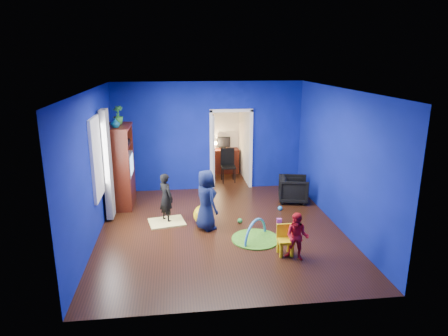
{
  "coord_description": "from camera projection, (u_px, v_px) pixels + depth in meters",
  "views": [
    {
      "loc": [
        -0.88,
        -7.68,
        3.51
      ],
      "look_at": [
        0.12,
        0.4,
        1.23
      ],
      "focal_mm": 32.0,
      "sensor_mm": 36.0,
      "label": 1
    }
  ],
  "objects": [
    {
      "name": "curtain",
      "position": [
        107.0,
        165.0,
        8.64
      ],
      "size": [
        0.14,
        0.42,
        2.4
      ],
      "primitive_type": "cube",
      "color": "slate",
      "rests_on": "floor"
    },
    {
      "name": "toddler_red",
      "position": [
        297.0,
        237.0,
        7.06
      ],
      "size": [
        0.53,
        0.49,
        0.87
      ],
      "primitive_type": "imported",
      "rotation": [
        0.0,
        0.0,
        -0.51
      ],
      "color": "red",
      "rests_on": "floor"
    },
    {
      "name": "yellow_blanket",
      "position": [
        167.0,
        222.0,
        8.73
      ],
      "size": [
        0.85,
        0.74,
        0.03
      ],
      "primitive_type": "cube",
      "rotation": [
        0.0,
        0.0,
        0.2
      ],
      "color": "#F2E07A",
      "rests_on": "floor"
    },
    {
      "name": "toy_0",
      "position": [
        279.0,
        231.0,
        8.19
      ],
      "size": [
        0.1,
        0.08,
        0.1
      ],
      "primitive_type": "cube",
      "color": "red",
      "rests_on": "floor"
    },
    {
      "name": "child_black",
      "position": [
        166.0,
        198.0,
        8.68
      ],
      "size": [
        0.45,
        0.48,
        1.1
      ],
      "primitive_type": "imported",
      "rotation": [
        0.0,
        0.0,
        2.23
      ],
      "color": "black",
      "rests_on": "floor"
    },
    {
      "name": "child_navy",
      "position": [
        206.0,
        200.0,
        8.27
      ],
      "size": [
        0.64,
        0.74,
        1.28
      ],
      "primitive_type": "imported",
      "rotation": [
        0.0,
        0.0,
        2.02
      ],
      "color": "#10133B",
      "rests_on": "floor"
    },
    {
      "name": "alcove",
      "position": [
        227.0,
        137.0,
        11.59
      ],
      "size": [
        1.0,
        1.75,
        2.5
      ],
      "primitive_type": null,
      "color": "silver",
      "rests_on": "floor"
    },
    {
      "name": "potted_plant",
      "position": [
        118.0,
        115.0,
        9.44
      ],
      "size": [
        0.29,
        0.29,
        0.43
      ],
      "primitive_type": "imported",
      "rotation": [
        0.0,
        0.0,
        -0.22
      ],
      "color": "#318630",
      "rests_on": "tv_armoire"
    },
    {
      "name": "desk_monitor",
      "position": [
        224.0,
        142.0,
        12.39
      ],
      "size": [
        0.4,
        0.05,
        0.32
      ],
      "primitive_type": "cube",
      "color": "black",
      "rests_on": "study_desk"
    },
    {
      "name": "book_shelf",
      "position": [
        224.0,
        107.0,
        12.09
      ],
      "size": [
        0.88,
        0.24,
        0.04
      ],
      "primitive_type": "cube",
      "color": "white",
      "rests_on": "study_desk"
    },
    {
      "name": "doorway",
      "position": [
        231.0,
        151.0,
        10.81
      ],
      "size": [
        1.16,
        0.1,
        2.1
      ],
      "primitive_type": "cube",
      "color": "white",
      "rests_on": "floor"
    },
    {
      "name": "armchair",
      "position": [
        293.0,
        189.0,
        9.94
      ],
      "size": [
        0.84,
        0.82,
        0.64
      ],
      "primitive_type": "imported",
      "rotation": [
        0.0,
        0.0,
        1.36
      ],
      "color": "black",
      "rests_on": "floor"
    },
    {
      "name": "tv_armoire",
      "position": [
        120.0,
        166.0,
        9.55
      ],
      "size": [
        0.58,
        1.14,
        1.96
      ],
      "primitive_type": "cube",
      "color": "#3E100A",
      "rests_on": "floor"
    },
    {
      "name": "wall_back",
      "position": [
        209.0,
        137.0,
        10.63
      ],
      "size": [
        5.0,
        0.02,
        2.9
      ],
      "primitive_type": "cube",
      "color": "navy",
      "rests_on": "floor"
    },
    {
      "name": "wall_front",
      "position": [
        244.0,
        215.0,
        5.37
      ],
      "size": [
        5.0,
        0.02,
        2.9
      ],
      "primitive_type": "cube",
      "color": "navy",
      "rests_on": "floor"
    },
    {
      "name": "folding_chair",
      "position": [
        228.0,
        166.0,
        11.49
      ],
      "size": [
        0.4,
        0.4,
        0.92
      ],
      "primitive_type": "cube",
      "color": "black",
      "rests_on": "floor"
    },
    {
      "name": "window_left",
      "position": [
        96.0,
        158.0,
        8.02
      ],
      "size": [
        0.03,
        0.95,
        1.55
      ],
      "primitive_type": "cube",
      "color": "white",
      "rests_on": "wall_left"
    },
    {
      "name": "toy_3",
      "position": [
        279.0,
        221.0,
        8.71
      ],
      "size": [
        0.1,
        0.08,
        0.1
      ],
      "primitive_type": "cube",
      "color": "#CC4CAD",
      "rests_on": "floor"
    },
    {
      "name": "kid_chair",
      "position": [
        285.0,
        242.0,
        7.28
      ],
      "size": [
        0.28,
        0.28,
        0.5
      ],
      "primitive_type": "cube",
      "rotation": [
        0.0,
        0.0,
        -0.01
      ],
      "color": "yellow",
      "rests_on": "floor"
    },
    {
      "name": "floor",
      "position": [
        221.0,
        230.0,
        8.39
      ],
      "size": [
        5.0,
        5.5,
        0.01
      ],
      "primitive_type": "cube",
      "color": "black",
      "rests_on": "ground"
    },
    {
      "name": "toy_arch",
      "position": [
        255.0,
        239.0,
        7.92
      ],
      "size": [
        0.59,
        0.68,
        0.85
      ],
      "primitive_type": "torus",
      "rotation": [
        1.57,
        0.0,
        0.87
      ],
      "color": "#3F8CD8",
      "rests_on": "floor"
    },
    {
      "name": "hopper_ball",
      "position": [
        203.0,
        215.0,
        8.62
      ],
      "size": [
        0.42,
        0.42,
        0.42
      ],
      "primitive_type": "sphere",
      "color": "yellow",
      "rests_on": "floor"
    },
    {
      "name": "wall_right",
      "position": [
        340.0,
        159.0,
        8.29
      ],
      "size": [
        0.02,
        5.5,
        2.9
      ],
      "primitive_type": "cube",
      "color": "navy",
      "rests_on": "floor"
    },
    {
      "name": "ceiling",
      "position": [
        220.0,
        90.0,
        7.61
      ],
      "size": [
        5.0,
        5.5,
        0.01
      ],
      "primitive_type": "cube",
      "color": "white",
      "rests_on": "wall_back"
    },
    {
      "name": "play_mat",
      "position": [
        255.0,
        239.0,
        7.93
      ],
      "size": [
        0.95,
        0.95,
        0.03
      ],
      "primitive_type": "cylinder",
      "color": "green",
      "rests_on": "floor"
    },
    {
      "name": "study_desk",
      "position": [
        224.0,
        161.0,
        12.43
      ],
      "size": [
        0.88,
        0.44,
        0.75
      ],
      "primitive_type": "cube",
      "color": "#3D140A",
      "rests_on": "floor"
    },
    {
      "name": "crt_tv",
      "position": [
        122.0,
        164.0,
        9.54
      ],
      "size": [
        0.46,
        0.7,
        0.54
      ],
      "primitive_type": "cube",
      "color": "silver",
      "rests_on": "tv_armoire"
    },
    {
      "name": "desk_lamp",
      "position": [
        215.0,
        143.0,
        12.31
      ],
      "size": [
        0.14,
        0.14,
        0.14
      ],
      "primitive_type": "sphere",
      "color": "#FFD88C",
      "rests_on": "study_desk"
    },
    {
      "name": "vase",
      "position": [
        115.0,
        123.0,
        8.97
      ],
      "size": [
        0.22,
        0.22,
        0.22
      ],
      "primitive_type": "imported",
      "rotation": [
        0.0,
        0.0,
        -0.05
      ],
      "color": "#0C6267",
      "rests_on": "tv_armoire"
    },
    {
      "name": "wall_left",
      "position": [
        92.0,
        167.0,
        7.71
      ],
      "size": [
        0.02,
        5.5,
        2.9
      ],
      "primitive_type": "cube",
      "color": "navy",
      "rests_on": "floor"
    },
    {
      "name": "toy_2",
      "position": [
        240.0,
        221.0,
        8.71
      ],
      "size": [
        0.11,
        0.11,
        0.11
      ],
      "primitive_type": "sphere",
      "color": "green",
      "rests_on": "floor"
    },
    {
      "name": "toy_1",
      "position": [
        280.0,
        208.0,
        9.43
      ],
      "size": [
        0.11,
        0.11,
        0.11
      ],
      "primitive_type": "sphere",
      "color": "#237DC7",
      "rests_on": "floor"
    }
  ]
}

